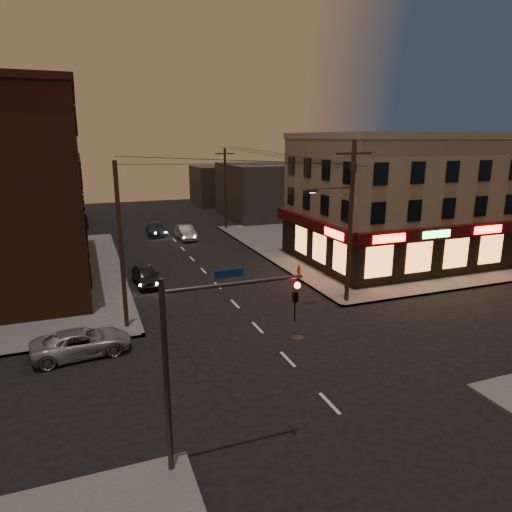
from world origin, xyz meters
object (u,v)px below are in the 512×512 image
sedan_far (156,229)px  fire_hydrant (299,270)px  suv_cross (82,342)px  sedan_near (146,275)px  sedan_mid (186,232)px

sedan_far → fire_hydrant: 21.15m
suv_cross → sedan_far: (7.78, 27.59, 0.03)m
sedan_far → fire_hydrant: (7.74, -19.68, -0.10)m
fire_hydrant → sedan_near: bearing=169.3°
sedan_mid → sedan_far: bearing=124.4°
sedan_near → sedan_far: size_ratio=0.89×
sedan_far → fire_hydrant: size_ratio=6.04×
suv_cross → sedan_mid: bearing=-29.5°
suv_cross → sedan_near: sedan_near is taller
sedan_far → suv_cross: bearing=-101.3°
sedan_far → sedan_mid: bearing=-48.8°
fire_hydrant → sedan_mid: bearing=107.7°
sedan_near → fire_hydrant: size_ratio=5.36×
sedan_near → sedan_mid: (5.94, 14.15, 0.02)m
sedan_near → sedan_mid: sedan_mid is taller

